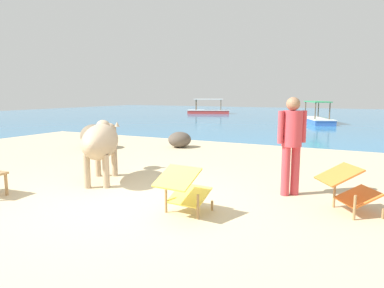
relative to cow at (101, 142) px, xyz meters
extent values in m
cube|color=#CCB78E|center=(1.27, -0.93, -0.79)|extent=(18.00, 14.00, 0.04)
cube|color=teal|center=(1.27, 21.07, -0.81)|extent=(60.00, 36.00, 0.03)
cylinder|color=tan|center=(-0.34, 0.25, -0.47)|extent=(0.12, 0.12, 0.60)
cylinder|color=tan|center=(-0.05, 0.42, -0.47)|extent=(0.12, 0.12, 0.60)
cylinder|color=tan|center=(0.11, -0.52, -0.47)|extent=(0.12, 0.12, 0.60)
cylinder|color=tan|center=(0.40, -0.35, -0.47)|extent=(0.12, 0.12, 0.60)
ellipsoid|color=tan|center=(0.03, -0.05, 0.01)|extent=(1.35, 1.72, 0.65)
ellipsoid|color=tan|center=(-0.48, 0.83, 0.12)|extent=(0.45, 0.51, 0.30)
cone|color=tan|center=(-0.61, 0.75, 0.25)|extent=(0.15, 0.15, 0.11)
cone|color=tan|center=(-0.35, 0.90, 0.25)|extent=(0.15, 0.15, 0.11)
ellipsoid|color=tan|center=(-0.11, 0.20, 0.29)|extent=(0.38, 0.40, 0.22)
cylinder|color=#A37A4C|center=(-0.77, -1.46, -0.59)|extent=(0.05, 0.05, 0.36)
cylinder|color=#A37A4C|center=(4.48, 0.57, -0.70)|extent=(0.04, 0.04, 0.14)
cylinder|color=#A37A4C|center=(4.76, 0.13, -0.70)|extent=(0.04, 0.04, 0.14)
cylinder|color=#A37A4C|center=(4.13, 0.34, -0.60)|extent=(0.04, 0.04, 0.34)
cylinder|color=#A37A4C|center=(4.42, -0.10, -0.60)|extent=(0.04, 0.04, 0.34)
cube|color=orange|center=(4.45, 0.23, -0.53)|extent=(0.65, 0.67, 0.21)
cube|color=orange|center=(4.18, 0.06, -0.20)|extent=(0.67, 0.69, 0.23)
cylinder|color=#A37A4C|center=(2.05, -0.56, -0.70)|extent=(0.04, 0.04, 0.14)
cylinder|color=#A37A4C|center=(2.57, -0.60, -0.70)|extent=(0.04, 0.04, 0.14)
cylinder|color=#A37A4C|center=(2.02, -0.98, -0.60)|extent=(0.04, 0.04, 0.34)
cylinder|color=#A37A4C|center=(2.54, -1.01, -0.60)|extent=(0.04, 0.04, 0.34)
cube|color=#EFD14C|center=(2.30, -0.79, -0.53)|extent=(0.55, 0.47, 0.21)
cube|color=#EFD14C|center=(2.28, -1.10, -0.20)|extent=(0.55, 0.50, 0.23)
cylinder|color=#CC3D47|center=(3.48, 0.75, -0.36)|extent=(0.14, 0.14, 0.82)
cylinder|color=#CC3D47|center=(3.35, 0.63, -0.36)|extent=(0.14, 0.14, 0.82)
cylinder|color=#CC3D47|center=(3.42, 0.69, 0.34)|extent=(0.32, 0.32, 0.58)
cylinder|color=#CC3D47|center=(3.57, 0.83, 0.37)|extent=(0.09, 0.09, 0.52)
cylinder|color=#CC3D47|center=(3.26, 0.55, 0.37)|extent=(0.09, 0.09, 0.52)
sphere|color=#997051|center=(3.42, 0.69, 0.74)|extent=(0.22, 0.22, 0.22)
ellipsoid|color=brown|center=(-0.70, 4.36, -0.52)|extent=(0.97, 0.99, 0.49)
ellipsoid|color=#756651|center=(-3.02, 3.03, -0.40)|extent=(1.26, 1.15, 0.74)
cube|color=#3866B7|center=(1.98, 15.97, -0.65)|extent=(2.39, 3.75, 0.28)
cube|color=white|center=(1.98, 15.97, -0.49)|extent=(2.46, 3.84, 0.04)
cylinder|color=brown|center=(2.75, 15.12, -0.04)|extent=(0.06, 0.06, 0.95)
cylinder|color=brown|center=(2.03, 14.83, -0.04)|extent=(0.06, 0.06, 0.95)
cylinder|color=brown|center=(1.92, 17.12, -0.04)|extent=(0.06, 0.06, 0.95)
cylinder|color=brown|center=(1.21, 16.82, -0.04)|extent=(0.06, 0.06, 0.95)
cube|color=#339356|center=(1.98, 15.97, 0.47)|extent=(1.82, 2.69, 0.06)
cube|color=#C63833|center=(-7.78, 22.40, -0.65)|extent=(3.75, 2.34, 0.28)
cube|color=white|center=(-7.78, 22.40, -0.49)|extent=(3.84, 2.41, 0.04)
cylinder|color=brown|center=(-8.65, 21.65, -0.04)|extent=(0.06, 0.06, 0.95)
cylinder|color=brown|center=(-8.93, 22.37, -0.04)|extent=(0.06, 0.06, 0.95)
cylinder|color=brown|center=(-6.64, 22.44, -0.04)|extent=(0.06, 0.06, 0.95)
cylinder|color=brown|center=(-6.92, 23.15, -0.04)|extent=(0.06, 0.06, 0.95)
cube|color=silver|center=(-7.78, 22.40, 0.47)|extent=(2.69, 1.79, 0.06)
camera|label=1|loc=(4.45, -4.95, 0.89)|focal=31.84mm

